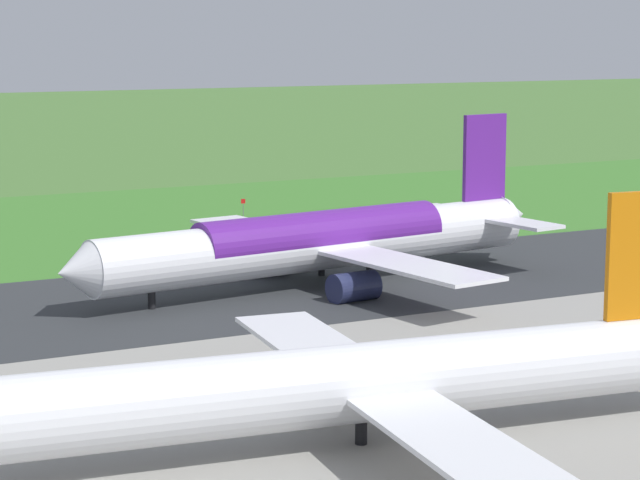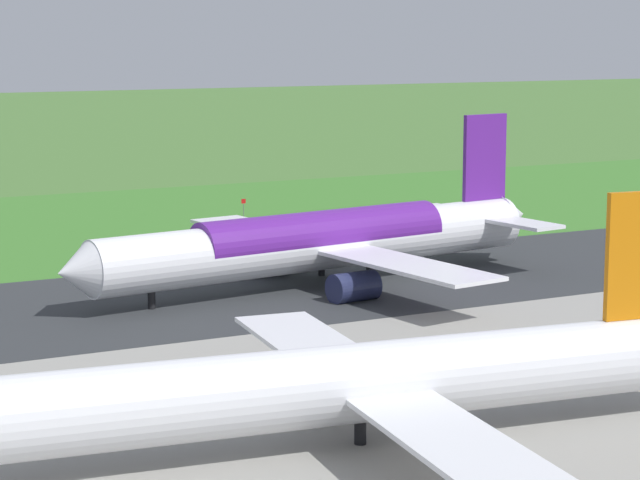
# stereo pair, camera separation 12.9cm
# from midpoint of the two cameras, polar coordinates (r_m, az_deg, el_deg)

# --- Properties ---
(ground_plane) EXTENTS (800.00, 800.00, 0.00)m
(ground_plane) POSITION_cam_midpoint_polar(r_m,az_deg,el_deg) (127.83, 4.80, -1.58)
(ground_plane) COLOR #477233
(runway_asphalt) EXTENTS (600.00, 30.19, 0.06)m
(runway_asphalt) POSITION_cam_midpoint_polar(r_m,az_deg,el_deg) (127.82, 4.80, -1.57)
(runway_asphalt) COLOR #2D3033
(runway_asphalt) RESTS_ON ground
(grass_verge_foreground) EXTENTS (600.00, 80.00, 0.04)m
(grass_verge_foreground) POSITION_cam_midpoint_polar(r_m,az_deg,el_deg) (162.15, -2.67, 0.80)
(grass_verge_foreground) COLOR #3C782B
(grass_verge_foreground) RESTS_ON ground
(airliner_main) EXTENTS (54.09, 44.41, 15.88)m
(airliner_main) POSITION_cam_midpoint_polar(r_m,az_deg,el_deg) (121.32, 0.12, -0.05)
(airliner_main) COLOR white
(airliner_main) RESTS_ON ground
(airliner_parked_mid) EXTENTS (49.34, 40.49, 14.41)m
(airliner_parked_mid) POSITION_cam_midpoint_polar(r_m,az_deg,el_deg) (74.99, 2.04, -6.38)
(airliner_parked_mid) COLOR white
(airliner_parked_mid) RESTS_ON ground
(no_stopping_sign) EXTENTS (0.60, 0.10, 2.69)m
(no_stopping_sign) POSITION_cam_midpoint_polar(r_m,az_deg,el_deg) (164.92, -3.52, 1.49)
(no_stopping_sign) COLOR slate
(no_stopping_sign) RESTS_ON ground
(traffic_cone_orange) EXTENTS (0.40, 0.40, 0.55)m
(traffic_cone_orange) POSITION_cam_midpoint_polar(r_m,az_deg,el_deg) (158.51, -4.37, 0.68)
(traffic_cone_orange) COLOR orange
(traffic_cone_orange) RESTS_ON ground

